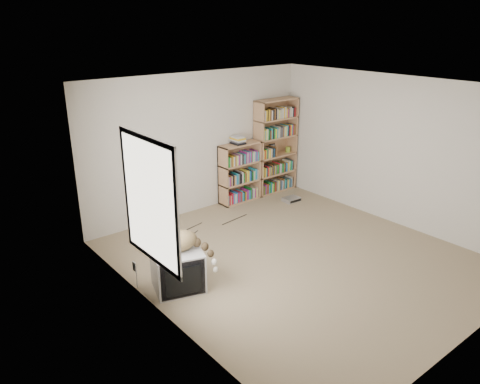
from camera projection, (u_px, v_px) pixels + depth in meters
floor at (297, 258)px, 6.93m from camera, size 4.50×5.00×0.01m
wall_back at (199, 143)px, 8.32m from camera, size 4.50×0.02×2.50m
wall_left at (158, 219)px, 5.17m from camera, size 0.02×5.00×2.50m
wall_right at (394, 151)px, 7.83m from camera, size 0.02×5.00×2.50m
ceiling at (305, 87)px, 6.06m from camera, size 4.50×5.00×0.02m
window at (150, 201)px, 5.27m from camera, size 0.02×1.22×1.52m
crt_tv at (178, 270)px, 6.08m from camera, size 0.76×0.72×0.54m
cat at (184, 244)px, 5.96m from camera, size 0.70×0.60×0.58m
bookcase_tall at (275, 149)px, 9.36m from camera, size 0.94×0.30×1.88m
bookcase_short at (239, 175)px, 8.95m from camera, size 0.83×0.30×1.14m
book_stack at (238, 140)px, 8.67m from camera, size 0.22×0.28×0.15m
green_mug at (287, 149)px, 9.58m from camera, size 0.10×0.10×0.11m
framed_print at (272, 149)px, 9.44m from camera, size 0.15×0.05×0.20m
dvd_player at (291, 199)px, 9.08m from camera, size 0.33×0.25×0.07m
wall_outlet at (134, 267)px, 6.05m from camera, size 0.01×0.08×0.13m
floor_cables at (215, 227)px, 7.94m from camera, size 1.20×0.70×0.01m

